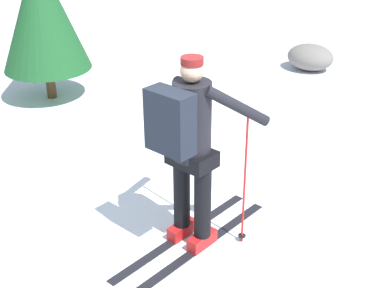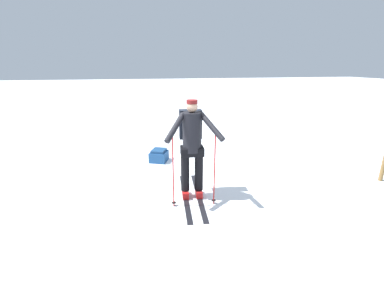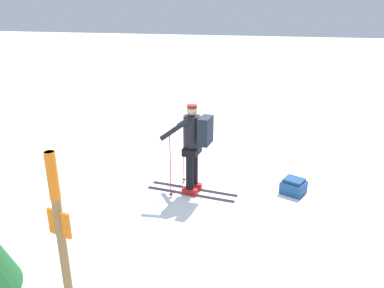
{
  "view_description": "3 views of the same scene",
  "coord_description": "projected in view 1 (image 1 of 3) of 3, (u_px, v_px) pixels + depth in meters",
  "views": [
    {
      "loc": [
        -2.05,
        2.86,
        2.99
      ],
      "look_at": [
        0.29,
        -0.35,
        0.99
      ],
      "focal_mm": 50.0,
      "sensor_mm": 36.0,
      "label": 1
    },
    {
      "loc": [
        -0.55,
        -4.45,
        2.29
      ],
      "look_at": [
        0.29,
        -0.35,
        0.99
      ],
      "focal_mm": 24.0,
      "sensor_mm": 36.0,
      "label": 2
    },
    {
      "loc": [
        6.6,
        1.29,
        3.41
      ],
      "look_at": [
        0.29,
        -0.35,
        0.99
      ],
      "focal_mm": 35.0,
      "sensor_mm": 36.0,
      "label": 3
    }
  ],
  "objects": [
    {
      "name": "ground_plane",
      "position": [
        195.0,
        274.0,
        4.49
      ],
      "size": [
        80.0,
        80.0,
        0.0
      ],
      "primitive_type": "plane",
      "color": "white"
    },
    {
      "name": "rock_boulder",
      "position": [
        310.0,
        57.0,
        9.13
      ],
      "size": [
        0.8,
        0.68,
        0.44
      ],
      "primitive_type": "ellipsoid",
      "color": "slate",
      "rests_on": "ground_plane"
    },
    {
      "name": "skier",
      "position": [
        189.0,
        142.0,
        4.4
      ],
      "size": [
        0.96,
        1.79,
        1.75
      ],
      "color": "black",
      "rests_on": "ground_plane"
    },
    {
      "name": "pine_tree",
      "position": [
        42.0,
        12.0,
        7.49
      ],
      "size": [
        1.26,
        1.26,
        2.11
      ],
      "color": "#4C331E",
      "rests_on": "ground_plane"
    }
  ]
}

